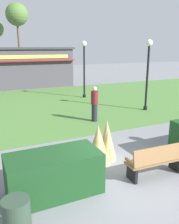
% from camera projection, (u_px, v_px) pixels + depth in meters
% --- Properties ---
extents(ground_plane, '(80.00, 80.00, 0.00)m').
position_uv_depth(ground_plane, '(130.00, 178.00, 6.60)').
color(ground_plane, slate).
extents(lawn_patch, '(36.00, 12.00, 0.01)m').
position_uv_depth(lawn_patch, '(43.00, 105.00, 14.78)').
color(lawn_patch, '#4C7A38').
rests_on(lawn_patch, ground_plane).
extents(park_bench, '(1.72, 0.60, 0.95)m').
position_uv_depth(park_bench, '(157.00, 160.00, 6.56)').
color(park_bench, olive).
rests_on(park_bench, ground_plane).
extents(hedge_left, '(2.24, 1.10, 1.03)m').
position_uv_depth(hedge_left, '(54.00, 174.00, 5.80)').
color(hedge_left, '#19421E').
rests_on(hedge_left, ground_plane).
extents(ornamental_grass_behind_left, '(0.75, 0.75, 1.23)m').
position_uv_depth(ornamental_grass_behind_left, '(98.00, 145.00, 7.27)').
color(ornamental_grass_behind_left, tan).
rests_on(ornamental_grass_behind_left, ground_plane).
extents(ornamental_grass_behind_right, '(0.59, 0.59, 1.21)m').
position_uv_depth(ornamental_grass_behind_right, '(107.00, 138.00, 7.81)').
color(ornamental_grass_behind_right, tan).
rests_on(ornamental_grass_behind_right, ground_plane).
extents(ornamental_grass_behind_center, '(0.53, 0.53, 0.98)m').
position_uv_depth(ornamental_grass_behind_center, '(108.00, 145.00, 7.53)').
color(ornamental_grass_behind_center, tan).
rests_on(ornamental_grass_behind_center, ground_plane).
extents(lamppost_mid, '(0.36, 0.36, 3.86)m').
position_uv_depth(lamppost_mid, '(148.00, 66.00, 13.04)').
color(lamppost_mid, black).
rests_on(lamppost_mid, ground_plane).
extents(lamppost_far, '(0.36, 0.36, 3.86)m').
position_uv_depth(lamppost_far, '(84.00, 62.00, 16.41)').
color(lamppost_far, black).
rests_on(lamppost_far, ground_plane).
extents(trash_bin, '(0.52, 0.52, 0.82)m').
position_uv_depth(trash_bin, '(17.00, 219.00, 4.43)').
color(trash_bin, '#2D4233').
rests_on(trash_bin, ground_plane).
extents(food_kiosk, '(10.30, 4.66, 3.43)m').
position_uv_depth(food_kiosk, '(12.00, 67.00, 21.19)').
color(food_kiosk, '#47424C').
rests_on(food_kiosk, ground_plane).
extents(person_strolling, '(0.34, 0.34, 1.69)m').
position_uv_depth(person_strolling, '(95.00, 104.00, 11.39)').
color(person_strolling, '#23232D').
rests_on(person_strolling, ground_plane).
extents(parked_car_center_slot, '(4.21, 2.08, 1.20)m').
position_uv_depth(parked_car_center_slot, '(15.00, 71.00, 28.46)').
color(parked_car_center_slot, navy).
rests_on(parked_car_center_slot, ground_plane).
extents(tree_center_bg, '(2.80, 2.80, 8.80)m').
position_uv_depth(tree_center_bg, '(17.00, 15.00, 30.19)').
color(tree_center_bg, brown).
rests_on(tree_center_bg, ground_plane).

